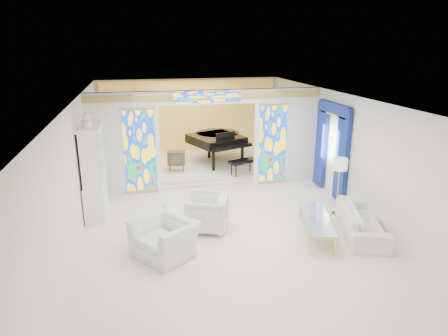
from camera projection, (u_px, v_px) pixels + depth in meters
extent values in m
plane|color=silver|center=(222.00, 212.00, 10.63)|extent=(12.00, 12.00, 0.00)
cube|color=white|center=(222.00, 99.00, 9.73)|extent=(7.00, 12.00, 0.02)
cube|color=white|center=(190.00, 117.00, 15.77)|extent=(7.00, 0.02, 3.00)
cube|color=white|center=(331.00, 297.00, 4.59)|extent=(7.00, 0.02, 3.00)
cube|color=white|center=(78.00, 167.00, 9.46)|extent=(0.02, 12.00, 3.00)
cube|color=white|center=(347.00, 150.00, 10.90)|extent=(0.02, 12.00, 3.00)
cube|color=white|center=(123.00, 144.00, 11.53)|extent=(2.00, 0.18, 3.00)
cube|color=white|center=(286.00, 136.00, 12.56)|extent=(2.00, 0.18, 3.00)
cube|color=white|center=(207.00, 97.00, 11.66)|extent=(3.00, 0.18, 0.40)
cube|color=white|center=(158.00, 150.00, 11.70)|extent=(0.12, 0.06, 2.60)
cube|color=white|center=(256.00, 145.00, 12.32)|extent=(0.12, 0.06, 2.60)
cube|color=white|center=(208.00, 102.00, 11.61)|extent=(3.24, 0.06, 0.12)
cube|color=gold|center=(208.00, 97.00, 11.56)|extent=(7.00, 0.05, 0.18)
cube|color=gold|center=(140.00, 151.00, 11.58)|extent=(0.90, 0.04, 2.40)
cube|color=gold|center=(273.00, 144.00, 12.42)|extent=(0.90, 0.04, 2.40)
cube|color=gold|center=(208.00, 97.00, 11.55)|extent=(2.00, 0.04, 0.34)
cube|color=silver|center=(198.00, 165.00, 14.42)|extent=(6.80, 3.80, 0.18)
cube|color=#E0B54E|center=(190.00, 118.00, 15.66)|extent=(6.70, 0.10, 2.90)
cylinder|color=gold|center=(203.00, 97.00, 13.64)|extent=(0.48, 0.48, 0.30)
cube|color=navy|center=(342.00, 155.00, 10.97)|extent=(0.12, 0.55, 2.60)
cube|color=navy|center=(321.00, 144.00, 12.19)|extent=(0.12, 0.55, 2.60)
cube|color=navy|center=(334.00, 108.00, 11.22)|extent=(0.14, 1.70, 0.30)
cube|color=#D9C24C|center=(334.00, 114.00, 11.27)|extent=(0.12, 1.50, 0.06)
cube|color=white|center=(96.00, 198.00, 10.39)|extent=(0.50, 1.40, 0.90)
cube|color=white|center=(92.00, 155.00, 10.05)|extent=(0.44, 1.30, 1.40)
cube|color=silver|center=(101.00, 155.00, 10.09)|extent=(0.01, 1.20, 1.30)
cube|color=white|center=(89.00, 126.00, 9.83)|extent=(0.56, 1.46, 0.08)
cylinder|color=white|center=(87.00, 124.00, 9.46)|extent=(0.22, 0.22, 0.16)
sphere|color=white|center=(86.00, 117.00, 9.42)|extent=(0.20, 0.20, 0.20)
imported|color=white|center=(164.00, 238.00, 8.35)|extent=(1.56, 1.59, 0.78)
imported|color=silver|center=(207.00, 213.00, 9.50)|extent=(1.21, 1.19, 0.87)
imported|color=white|center=(362.00, 221.00, 9.35)|extent=(1.50, 2.34, 0.64)
cylinder|color=white|center=(167.00, 212.00, 9.13)|extent=(0.60, 0.60, 0.04)
cylinder|color=white|center=(167.00, 224.00, 9.22)|extent=(0.10, 0.10, 0.59)
cylinder|color=white|center=(168.00, 235.00, 9.31)|extent=(0.40, 0.40, 0.03)
imported|color=white|center=(166.00, 207.00, 9.09)|extent=(0.27, 0.27, 0.21)
cube|color=silver|center=(316.00, 218.00, 9.23)|extent=(1.12, 2.07, 0.04)
cube|color=gold|center=(316.00, 219.00, 9.24)|extent=(1.16, 2.11, 0.03)
cube|color=gold|center=(310.00, 246.00, 8.42)|extent=(0.05, 0.05, 0.41)
cube|color=gold|center=(335.00, 247.00, 8.38)|extent=(0.05, 0.05, 0.41)
cube|color=gold|center=(300.00, 210.00, 10.21)|extent=(0.05, 0.05, 0.41)
cube|color=gold|center=(320.00, 211.00, 10.18)|extent=(0.05, 0.05, 0.41)
cylinder|color=gold|center=(336.00, 213.00, 10.52)|extent=(0.34, 0.34, 0.03)
cylinder|color=gold|center=(338.00, 189.00, 10.31)|extent=(0.04, 0.04, 1.39)
cylinder|color=silver|center=(340.00, 164.00, 10.11)|extent=(0.49, 0.49, 0.30)
cube|color=black|center=(216.00, 140.00, 14.20)|extent=(2.10, 2.16, 0.31)
cylinder|color=black|center=(218.00, 137.00, 14.68)|extent=(2.04, 2.04, 0.31)
cube|color=black|center=(232.00, 147.00, 13.43)|extent=(1.50, 0.85, 0.11)
cube|color=silver|center=(233.00, 147.00, 13.35)|extent=(1.32, 0.60, 0.03)
cube|color=black|center=(225.00, 136.00, 13.65)|extent=(0.73, 0.31, 0.27)
cube|color=black|center=(243.00, 161.00, 13.01)|extent=(1.06, 0.72, 0.09)
cylinder|color=black|center=(213.00, 161.00, 13.42)|extent=(0.14, 0.14, 0.68)
cylinder|color=black|center=(242.00, 155.00, 14.06)|extent=(0.14, 0.14, 0.68)
cylinder|color=black|center=(209.00, 149.00, 14.93)|extent=(0.14, 0.14, 0.68)
cube|color=brown|center=(176.00, 158.00, 13.38)|extent=(0.63, 0.47, 0.47)
cube|color=#3A403C|center=(176.00, 159.00, 13.18)|extent=(0.37, 0.08, 0.30)
cone|color=brown|center=(170.00, 169.00, 13.33)|extent=(0.04, 0.04, 0.20)
cone|color=brown|center=(183.00, 169.00, 13.36)|extent=(0.04, 0.04, 0.20)
cone|color=brown|center=(170.00, 166.00, 13.60)|extent=(0.04, 0.04, 0.20)
cone|color=brown|center=(183.00, 166.00, 13.62)|extent=(0.04, 0.04, 0.20)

